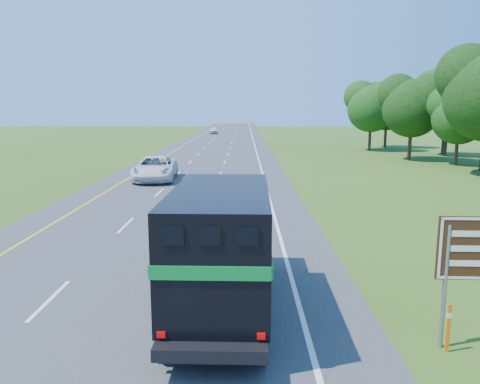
% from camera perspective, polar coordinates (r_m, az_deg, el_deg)
% --- Properties ---
extents(road, '(15.00, 260.00, 0.04)m').
position_cam_1_polar(road, '(52.43, -3.76, 3.98)').
color(road, '#38383A').
rests_on(road, ground).
extents(lane_markings, '(11.15, 260.00, 0.01)m').
position_cam_1_polar(lane_markings, '(52.43, -3.76, 4.00)').
color(lane_markings, yellow).
rests_on(lane_markings, road).
extents(horse_truck, '(2.67, 8.00, 3.52)m').
position_cam_1_polar(horse_truck, '(13.05, -2.17, -6.30)').
color(horse_truck, black).
rests_on(horse_truck, road).
extents(white_suv, '(3.53, 6.93, 1.87)m').
position_cam_1_polar(white_suv, '(37.54, -10.28, 2.87)').
color(white_suv, silver).
rests_on(white_suv, road).
extents(far_car, '(2.05, 4.63, 1.55)m').
position_cam_1_polar(far_car, '(106.50, -3.22, 7.52)').
color(far_car, silver).
rests_on(far_car, road).
extents(delineator, '(0.10, 0.05, 1.18)m').
position_cam_1_polar(delineator, '(12.26, 24.06, -14.76)').
color(delineator, '#FF650D').
rests_on(delineator, ground).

